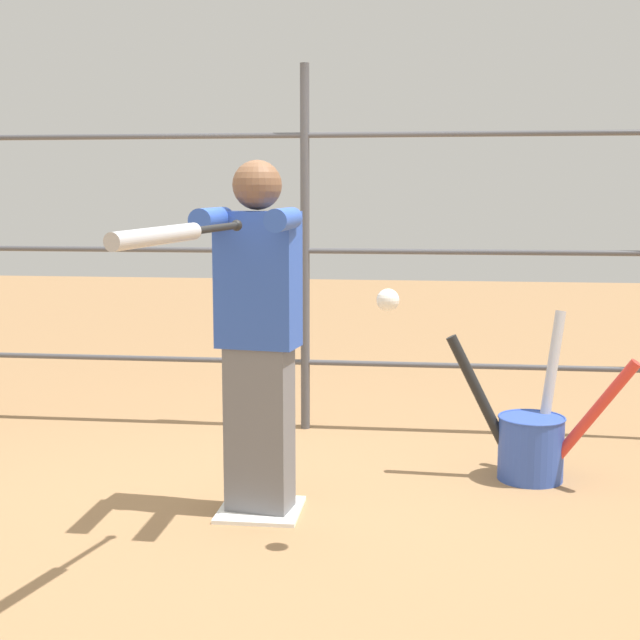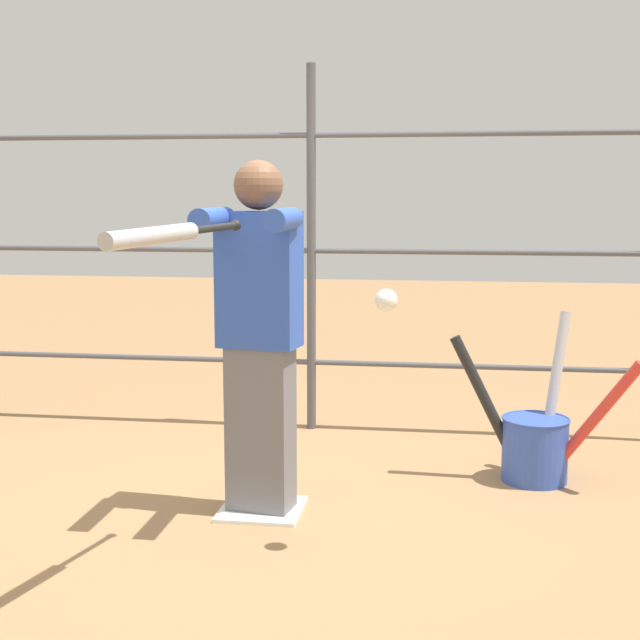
{
  "view_description": "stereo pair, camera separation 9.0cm",
  "coord_description": "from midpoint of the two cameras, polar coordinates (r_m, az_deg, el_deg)",
  "views": [
    {
      "loc": [
        -0.82,
        4.16,
        1.56
      ],
      "look_at": [
        -0.32,
        0.19,
        0.99
      ],
      "focal_mm": 50.0,
      "sensor_mm": 36.0,
      "label": 1
    },
    {
      "loc": [
        -0.91,
        4.15,
        1.56
      ],
      "look_at": [
        -0.32,
        0.19,
        0.99
      ],
      "focal_mm": 50.0,
      "sensor_mm": 36.0,
      "label": 2
    }
  ],
  "objects": [
    {
      "name": "baseball_bat_swinging",
      "position": [
        3.31,
        -10.51,
        5.39
      ],
      "size": [
        0.28,
        0.92,
        0.08
      ],
      "color": "black"
    },
    {
      "name": "fence_backstop",
      "position": [
        5.83,
        -1.41,
        4.46
      ],
      "size": [
        4.69,
        0.06,
        2.38
      ],
      "color": "#4C4C51",
      "rests_on": "ground"
    },
    {
      "name": "softball_in_flight",
      "position": [
        3.73,
        3.68,
        1.28
      ],
      "size": [
        0.1,
        0.1,
        0.1
      ],
      "color": "white"
    },
    {
      "name": "bat_bucket",
      "position": [
        5.05,
        12.93,
        -7.52
      ],
      "size": [
        1.0,
        0.49,
        0.92
      ],
      "color": "#3351B2",
      "rests_on": "ground"
    },
    {
      "name": "home_plate",
      "position": [
        4.52,
        -4.42,
        -12.01
      ],
      "size": [
        0.4,
        0.4,
        0.02
      ],
      "color": "white",
      "rests_on": "ground"
    },
    {
      "name": "batter",
      "position": [
        4.28,
        -4.6,
        -0.44
      ],
      "size": [
        0.44,
        0.62,
        1.72
      ],
      "color": "slate",
      "rests_on": "ground"
    },
    {
      "name": "ground_plane",
      "position": [
        4.53,
        -4.42,
        -12.13
      ],
      "size": [
        24.0,
        24.0,
        0.0
      ],
      "primitive_type": "plane",
      "color": "#9E754C"
    }
  ]
}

